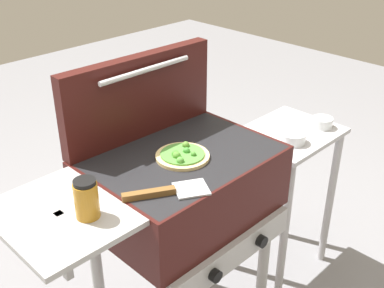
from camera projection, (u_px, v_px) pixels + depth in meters
grill at (180, 191)px, 1.70m from camera, size 0.96×0.53×0.90m
grill_lid_open at (139, 96)px, 1.71m from camera, size 0.63×0.09×0.30m
pizza_veggie at (182, 155)px, 1.62m from camera, size 0.18×0.18×0.04m
sauce_jar at (86, 199)px, 1.31m from camera, size 0.07×0.07×0.12m
spatula at (167, 192)px, 1.43m from camera, size 0.25×0.18×0.02m
prep_table at (285, 173)px, 2.23m from camera, size 0.44×0.36×0.75m
topping_bowl_near at (322, 123)px, 2.15m from camera, size 0.09×0.09×0.04m
topping_bowl_far at (293, 138)px, 2.02m from camera, size 0.11×0.11×0.04m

